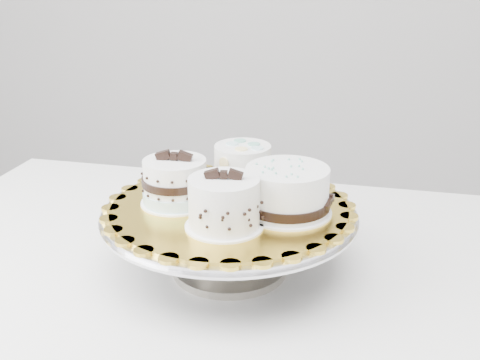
% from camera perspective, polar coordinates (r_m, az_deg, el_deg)
% --- Properties ---
extents(table, '(1.32, 0.91, 0.75)m').
position_cam_1_polar(table, '(0.99, 1.14, -12.54)').
color(table, white).
rests_on(table, floor).
extents(cake_stand, '(0.39, 0.39, 0.11)m').
position_cam_1_polar(cake_stand, '(0.94, -1.02, -4.62)').
color(cake_stand, gray).
rests_on(cake_stand, table).
extents(cake_board, '(0.45, 0.45, 0.01)m').
position_cam_1_polar(cake_board, '(0.92, -1.03, -2.59)').
color(cake_board, gold).
rests_on(cake_board, cake_stand).
extents(cake_swirl, '(0.11, 0.11, 0.09)m').
position_cam_1_polar(cake_swirl, '(0.84, -1.52, -2.31)').
color(cake_swirl, white).
rests_on(cake_swirl, cake_board).
extents(cake_banded, '(0.11, 0.11, 0.09)m').
position_cam_1_polar(cake_banded, '(0.92, -6.17, -0.33)').
color(cake_banded, white).
rests_on(cake_banded, cake_board).
extents(cake_dots, '(0.12, 0.12, 0.07)m').
position_cam_1_polar(cake_dots, '(0.99, 0.25, 1.44)').
color(cake_dots, white).
rests_on(cake_dots, cake_board).
extents(cake_ribbon, '(0.14, 0.14, 0.07)m').
position_cam_1_polar(cake_ribbon, '(0.89, 4.56, -1.15)').
color(cake_ribbon, white).
rests_on(cake_ribbon, cake_board).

